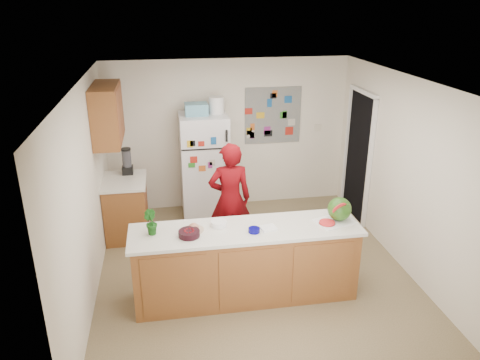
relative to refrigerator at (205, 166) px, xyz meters
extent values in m
cube|color=brown|center=(0.45, -1.88, -0.86)|extent=(4.00, 4.50, 0.02)
cube|color=beige|center=(0.45, 0.38, 0.40)|extent=(4.00, 0.02, 2.50)
cube|color=beige|center=(-1.56, -1.88, 0.40)|extent=(0.02, 4.50, 2.50)
cube|color=beige|center=(2.46, -1.88, 0.40)|extent=(0.02, 4.50, 2.50)
cube|color=white|center=(0.45, -1.88, 1.66)|extent=(4.00, 4.50, 0.02)
cube|color=black|center=(2.44, -0.43, 0.17)|extent=(0.03, 0.85, 2.04)
cube|color=brown|center=(0.25, -2.38, -0.41)|extent=(2.60, 0.62, 0.88)
cube|color=silver|center=(0.25, -2.38, 0.05)|extent=(2.68, 0.70, 0.04)
cube|color=brown|center=(-1.24, -0.53, -0.42)|extent=(0.60, 0.80, 0.86)
cube|color=silver|center=(-1.24, -0.53, 0.03)|extent=(0.64, 0.84, 0.04)
cube|color=brown|center=(-1.37, -0.58, 1.05)|extent=(0.35, 1.00, 0.80)
cube|color=silver|center=(0.00, 0.00, 0.00)|extent=(0.75, 0.70, 1.70)
cube|color=#5999B2|center=(-0.10, 0.00, 0.94)|extent=(0.35, 0.28, 0.18)
cube|color=slate|center=(1.20, 0.36, 0.70)|extent=(0.95, 0.01, 0.95)
imported|color=#62050B|center=(0.22, -1.29, -0.04)|extent=(0.59, 0.39, 1.62)
cylinder|color=black|center=(-1.19, -0.28, 0.24)|extent=(0.14, 0.14, 0.38)
cube|color=silver|center=(1.31, -2.39, 0.08)|extent=(0.51, 0.45, 0.01)
sphere|color=#295A11|center=(1.37, -2.37, 0.22)|extent=(0.28, 0.28, 0.28)
cylinder|color=red|center=(1.20, -2.44, 0.09)|extent=(0.18, 0.18, 0.02)
cylinder|color=black|center=(-0.41, -2.46, 0.11)|extent=(0.27, 0.27, 0.07)
cylinder|color=white|center=(-0.05, -2.26, 0.10)|extent=(0.24, 0.24, 0.06)
cylinder|color=#05025C|center=(0.32, -2.48, 0.10)|extent=(0.18, 0.18, 0.05)
cylinder|color=beige|center=(-0.35, -2.33, 0.08)|extent=(0.24, 0.24, 0.02)
cube|color=silver|center=(0.50, -2.43, 0.08)|extent=(0.20, 0.19, 0.02)
cube|color=gray|center=(1.29, -2.50, 0.08)|extent=(0.09, 0.07, 0.01)
imported|color=#18490D|center=(-0.82, -2.33, 0.21)|extent=(0.20, 0.20, 0.29)
camera|label=1|loc=(-0.62, -7.10, 2.57)|focal=35.00mm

